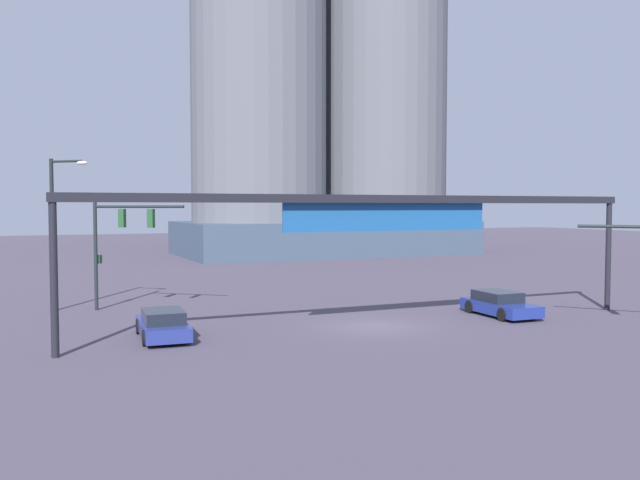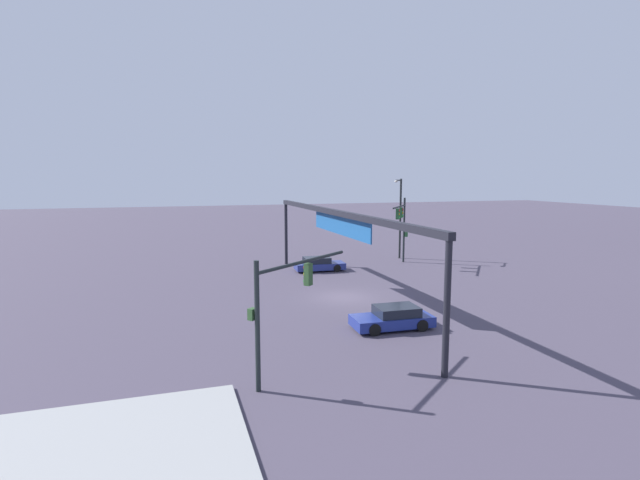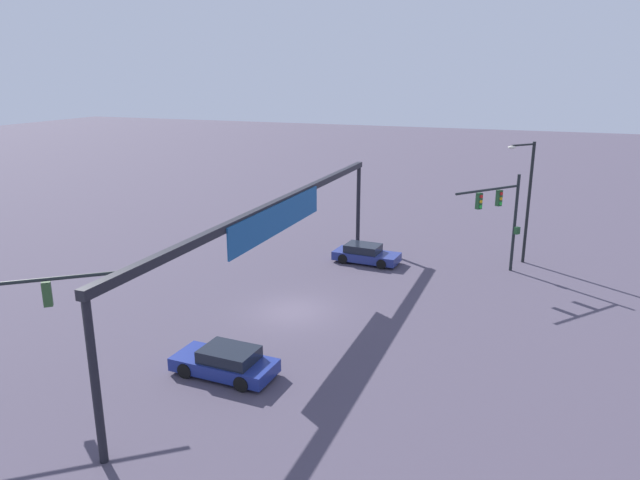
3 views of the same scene
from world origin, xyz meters
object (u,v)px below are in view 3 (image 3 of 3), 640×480
(sedan_car_waiting_far, at_px, (226,362))
(streetlamp_curved_arm, at_px, (527,194))
(sedan_car_approaching, at_px, (366,254))
(traffic_signal_opposite_side, at_px, (502,210))

(sedan_car_waiting_far, bearing_deg, streetlamp_curved_arm, -115.39)
(sedan_car_approaching, bearing_deg, traffic_signal_opposite_side, 8.57)
(streetlamp_curved_arm, height_order, sedan_car_approaching, streetlamp_curved_arm)
(streetlamp_curved_arm, xyz_separation_m, sedan_car_approaching, (3.62, -9.47, -3.98))
(traffic_signal_opposite_side, xyz_separation_m, streetlamp_curved_arm, (-2.87, 1.25, 0.49))
(traffic_signal_opposite_side, height_order, sedan_car_waiting_far, traffic_signal_opposite_side)
(sedan_car_waiting_far, bearing_deg, sedan_car_approaching, -91.24)
(streetlamp_curved_arm, distance_m, sedan_car_approaching, 10.89)
(traffic_signal_opposite_side, bearing_deg, sedan_car_waiting_far, 9.78)
(sedan_car_waiting_far, bearing_deg, traffic_signal_opposite_side, -116.07)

